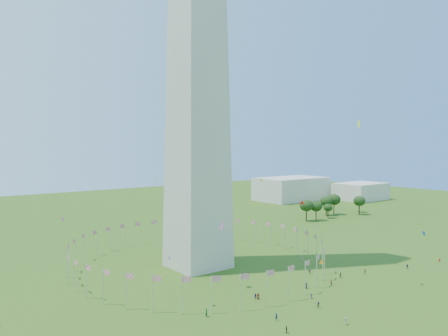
{
  "coord_description": "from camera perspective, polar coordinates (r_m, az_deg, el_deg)",
  "views": [
    {
      "loc": [
        -79.12,
        -65.0,
        39.44
      ],
      "look_at": [
        -1.0,
        35.0,
        32.65
      ],
      "focal_mm": 35.0,
      "sensor_mm": 36.0,
      "label": 1
    }
  ],
  "objects": [
    {
      "name": "ground",
      "position": [
        109.73,
        12.36,
        -18.07
      ],
      "size": [
        600.0,
        600.0,
        0.0
      ],
      "primitive_type": "plane",
      "color": "#2D4E12",
      "rests_on": "ground"
    },
    {
      "name": "washington_monument",
      "position": [
        146.68,
        -3.54,
        20.95
      ],
      "size": [
        16.8,
        16.8,
        169.0
      ],
      "primitive_type": null,
      "color": "beige",
      "rests_on": "ground"
    },
    {
      "name": "flag_ring",
      "position": [
        143.9,
        -3.43,
        -10.99
      ],
      "size": [
        80.24,
        80.24,
        9.0
      ],
      "color": "silver",
      "rests_on": "ground"
    },
    {
      "name": "gov_building_east_a",
      "position": [
        315.77,
        8.79,
        -2.69
      ],
      "size": [
        50.0,
        30.0,
        16.0
      ],
      "primitive_type": "cube",
      "color": "beige",
      "rests_on": "ground"
    },
    {
      "name": "gov_building_east_b",
      "position": [
        328.28,
        17.42,
        -2.92
      ],
      "size": [
        35.0,
        25.0,
        12.0
      ],
      "primitive_type": "cube",
      "color": "beige",
      "rests_on": "ground"
    },
    {
      "name": "crowd",
      "position": [
        122.28,
        16.3,
        -15.47
      ],
      "size": [
        76.44,
        70.82,
        2.05
      ],
      "color": "#2E194D",
      "rests_on": "ground"
    },
    {
      "name": "kites_aloft",
      "position": [
        124.48,
        4.66,
        -6.11
      ],
      "size": [
        107.85,
        60.4,
        42.0
      ],
      "color": "red",
      "rests_on": "ground"
    },
    {
      "name": "tree_line_east",
      "position": [
        246.88,
        13.91,
        -5.01
      ],
      "size": [
        53.39,
        16.18,
        11.37
      ],
      "color": "#224416",
      "rests_on": "ground"
    }
  ]
}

